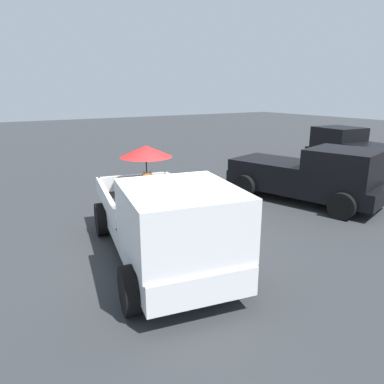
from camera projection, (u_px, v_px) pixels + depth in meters
The scene contains 4 objects.
ground_plane at pixel (160, 257), 7.74m from camera, with size 80.00×80.00×0.00m, color #2D3033.
pickup_truck_main at pixel (165, 221), 7.12m from camera, with size 5.32×3.02×2.17m.
pickup_truck_red at pixel (355, 150), 16.29m from camera, with size 4.93×2.48×1.80m.
pickup_truck_far at pixel (310, 175), 11.36m from camera, with size 5.11×3.19×1.80m.
Camera 1 is at (6.37, -3.15, 3.45)m, focal length 33.65 mm.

